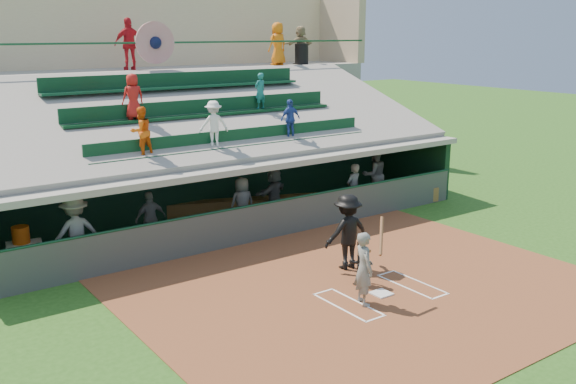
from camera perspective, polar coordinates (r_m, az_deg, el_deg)
ground at (r=15.37m, az=8.29°, el=-9.03°), size 100.00×100.00×0.00m
dirt_slab at (r=15.70m, az=7.01°, el=-8.44°), size 11.00×9.00×0.02m
home_plate at (r=15.36m, az=8.29°, el=-8.91°), size 0.43×0.43×0.03m
batters_box_chalk at (r=15.37m, az=8.29°, el=-8.95°), size 2.65×1.85×0.01m
dugout_floor at (r=20.44m, az=-4.91°, el=-2.96°), size 16.00×3.50×0.04m
concourse_slab at (r=25.86m, az=-12.76°, el=5.53°), size 20.00×3.00×4.60m
grandstand at (r=23.17m, az=-9.84°, el=4.61°), size 20.40×10.40×7.80m
batter_at_plate at (r=14.49m, az=6.79°, el=-6.72°), size 0.91×0.77×1.95m
catcher at (r=15.67m, az=6.39°, el=-6.25°), size 0.64×0.56×1.11m
home_umpire at (r=16.56m, az=5.30°, el=-3.53°), size 1.34×0.86×1.96m
dugout_bench at (r=21.44m, az=-7.26°, el=-1.46°), size 15.74×6.48×0.50m
white_table at (r=17.71m, az=-22.31°, el=-5.39°), size 0.97×0.80×0.75m
water_cooler at (r=17.59m, az=-22.67°, el=-3.53°), size 0.43×0.43×0.43m
dugout_player_a at (r=17.21m, az=-18.37°, el=-3.45°), size 1.29×0.77×1.97m
dugout_player_b at (r=18.67m, az=-12.12°, el=-2.31°), size 0.94×0.42×1.58m
dugout_player_c at (r=19.75m, az=-4.09°, el=-1.02°), size 0.84×0.58×1.64m
dugout_player_d at (r=20.96m, az=-1.27°, el=-0.05°), size 1.62×1.07×1.67m
dugout_player_e at (r=21.62m, az=5.83°, el=0.33°), size 0.67×0.50×1.68m
dugout_player_f at (r=23.15m, az=7.68°, el=1.54°), size 1.08×0.92×1.96m
trash_bin at (r=28.41m, az=1.22°, el=12.16°), size 0.59×0.59×0.88m
concourse_staff_a at (r=24.92m, az=-13.91°, el=12.66°), size 1.16×0.58×1.89m
concourse_staff_b at (r=27.66m, az=-0.92°, el=13.04°), size 0.91×0.64×1.77m
concourse_staff_c at (r=28.60m, az=1.11°, el=12.94°), size 1.54×0.56×1.64m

